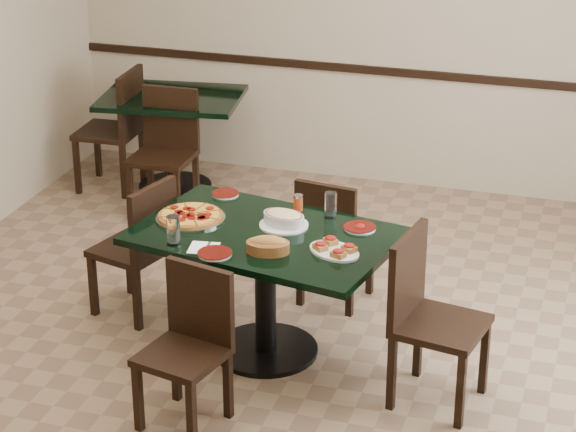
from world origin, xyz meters
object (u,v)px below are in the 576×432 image
(main_table, at_px, (265,263))
(chair_near, at_px, (190,338))
(back_chair_left, at_px, (118,123))
(lasagna_casserole, at_px, (284,218))
(back_chair_near, at_px, (166,144))
(bread_basket, at_px, (268,245))
(chair_far, at_px, (331,236))
(chair_right, at_px, (426,309))
(bruschetta_platter, at_px, (334,248))
(chair_left, at_px, (141,242))
(pepperoni_pizza, at_px, (190,216))
(back_table, at_px, (173,124))

(main_table, distance_m, chair_near, 0.76)
(back_chair_left, height_order, lasagna_casserole, back_chair_left)
(back_chair_left, bearing_deg, chair_near, 29.18)
(back_chair_near, xyz_separation_m, bread_basket, (1.44, -2.01, 0.28))
(chair_far, xyz_separation_m, chair_near, (-0.36, -1.41, -0.00))
(main_table, distance_m, bread_basket, 0.33)
(chair_right, height_order, bruschetta_platter, chair_right)
(main_table, height_order, back_chair_left, back_chair_left)
(chair_left, height_order, back_chair_left, back_chair_left)
(back_chair_near, bearing_deg, chair_near, -65.00)
(chair_near, bearing_deg, pepperoni_pizza, 124.12)
(chair_far, relative_size, pepperoni_pizza, 2.12)
(chair_far, distance_m, chair_near, 1.46)
(chair_near, distance_m, chair_right, 1.22)
(bread_basket, bearing_deg, back_chair_near, 114.52)
(back_chair_left, relative_size, lasagna_casserole, 3.36)
(pepperoni_pizza, bearing_deg, main_table, -7.07)
(chair_left, xyz_separation_m, lasagna_casserole, (0.92, -0.10, 0.31))
(back_table, xyz_separation_m, chair_left, (0.61, -1.96, -0.04))
(bread_basket, height_order, bruschetta_platter, bread_basket)
(chair_right, xyz_separation_m, bruschetta_platter, (-0.51, 0.06, 0.25))
(chair_near, xyz_separation_m, bruschetta_platter, (0.59, 0.60, 0.31))
(back_table, height_order, back_chair_near, back_chair_near)
(bruschetta_platter, bearing_deg, back_table, 159.31)
(chair_far, height_order, chair_right, chair_right)
(lasagna_casserole, bearing_deg, chair_left, -170.50)
(chair_left, distance_m, bruschetta_platter, 1.36)
(chair_far, bearing_deg, main_table, 82.15)
(chair_right, relative_size, bruschetta_platter, 2.53)
(main_table, height_order, pepperoni_pizza, pepperoni_pizza)
(back_table, distance_m, chair_near, 3.19)
(chair_far, height_order, bruschetta_platter, chair_far)
(chair_far, bearing_deg, bruschetta_platter, 114.33)
(bread_basket, relative_size, bruschetta_platter, 0.69)
(back_chair_left, relative_size, pepperoni_pizza, 2.40)
(back_table, bearing_deg, chair_near, -73.75)
(back_table, distance_m, back_chair_near, 0.41)
(back_table, bearing_deg, chair_far, -49.96)
(chair_right, height_order, back_chair_near, chair_right)
(main_table, height_order, chair_near, chair_near)
(back_chair_left, xyz_separation_m, pepperoni_pizza, (1.39, -2.00, 0.24))
(chair_far, distance_m, bread_basket, 0.97)
(chair_right, xyz_separation_m, back_chair_near, (-2.28, 1.98, -0.01))
(back_table, height_order, bruschetta_platter, bruschetta_platter)
(chair_far, distance_m, pepperoni_pizza, 0.96)
(back_table, xyz_separation_m, chair_right, (2.40, -2.37, 0.00))
(chair_near, bearing_deg, lasagna_casserole, 88.10)
(chair_near, xyz_separation_m, pepperoni_pizza, (-0.30, 0.79, 0.31))
(chair_left, xyz_separation_m, back_chair_left, (-1.00, 1.84, 0.05))
(chair_right, bearing_deg, lasagna_casserole, 80.54)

